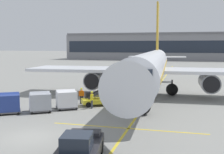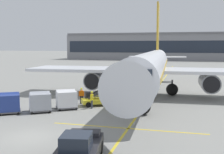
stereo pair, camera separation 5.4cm
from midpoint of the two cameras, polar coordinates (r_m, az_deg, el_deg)
The scene contains 15 objects.
ground_plane at distance 20.76m, azimuth -15.85°, elevation -11.49°, with size 600.00×600.00×0.00m, color gray.
parked_airplane at distance 35.67m, azimuth 7.71°, elevation 2.04°, with size 30.97×40.08×13.70m.
belt_loader at distance 30.09m, azimuth -2.38°, elevation -4.01°, with size 5.17×3.75×3.11m.
baggage_cart_lead at distance 28.58m, azimuth -9.12°, elevation -4.39°, with size 2.72×2.43×1.91m.
baggage_cart_second at distance 27.81m, azimuth -14.21°, elevation -4.80°, with size 2.72×2.43×1.91m.
baggage_cart_third at distance 28.08m, azimuth -19.95°, elevation -4.88°, with size 2.72×2.43×1.91m.
pushback_tug at distance 15.67m, azimuth -6.57°, elevation -14.01°, with size 2.83×4.70×1.83m.
ground_crew_by_loader at distance 30.97m, azimuth -6.17°, elevation -3.52°, with size 0.52×0.39×1.74m.
ground_crew_by_carts at distance 28.40m, azimuth -8.23°, elevation -4.44°, with size 0.41×0.50×1.74m.
ground_crew_marshaller at distance 28.63m, azimuth -4.11°, elevation -4.31°, with size 0.30×0.57×1.74m.
safety_cone_engine_keepout at distance 34.33m, azimuth -4.87°, elevation -3.64°, with size 0.63×0.63×0.72m.
safety_cone_wingtip at distance 37.59m, azimuth 0.45°, elevation -2.71°, with size 0.69×0.69×0.77m.
apron_guidance_line_lead_in at distance 35.39m, azimuth 7.69°, elevation -3.94°, with size 0.20×110.00×0.01m.
apron_guidance_line_stop_bar at distance 22.04m, azimuth 2.95°, elevation -10.19°, with size 12.00×0.20×0.01m.
terminal_building at distance 128.54m, azimuth 11.78°, elevation 5.95°, with size 92.72×15.71×11.75m.
Camera 1 is at (10.16, -16.98, 6.25)m, focal length 45.80 mm.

